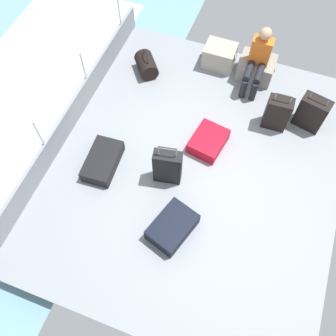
{
  "coord_description": "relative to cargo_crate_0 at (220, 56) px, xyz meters",
  "views": [
    {
      "loc": [
        0.59,
        -2.84,
        5.04
      ],
      "look_at": [
        -0.35,
        -0.33,
        0.25
      ],
      "focal_mm": 39.55,
      "sensor_mm": 36.0,
      "label": 1
    }
  ],
  "objects": [
    {
      "name": "suitcase_3",
      "position": [
        1.25,
        -1.0,
        0.1
      ],
      "size": [
        0.4,
        0.25,
        0.75
      ],
      "color": "black",
      "rests_on": "ground_plane"
    },
    {
      "name": "suitcase_5",
      "position": [
        -1.07,
        -2.69,
        -0.1
      ],
      "size": [
        0.5,
        0.78,
        0.22
      ],
      "color": "black",
      "rests_on": "ground_plane"
    },
    {
      "name": "sea_wake",
      "position": [
        -3.3,
        -2.19,
        -0.55
      ],
      "size": [
        12.0,
        12.0,
        0.01
      ],
      "color": "#6B99A8",
      "rests_on": "ground_plane"
    },
    {
      "name": "duffel_bag",
      "position": [
        -1.17,
        -0.63,
        -0.04
      ],
      "size": [
        0.55,
        0.58,
        0.47
      ],
      "color": "black",
      "rests_on": "ground_plane"
    },
    {
      "name": "cargo_crate_1",
      "position": [
        0.69,
        -0.04,
        -0.02
      ],
      "size": [
        0.65,
        0.5,
        0.38
      ],
      "color": "gray",
      "rests_on": "ground_plane"
    },
    {
      "name": "suitcase_0",
      "position": [
        1.76,
        -0.79,
        0.09
      ],
      "size": [
        0.5,
        0.35,
        0.72
      ],
      "color": "black",
      "rests_on": "ground_plane"
    },
    {
      "name": "suitcase_2",
      "position": [
        0.35,
        -1.76,
        -0.1
      ],
      "size": [
        0.58,
        0.68,
        0.22
      ],
      "color": "#B70C1E",
      "rests_on": "ground_plane"
    },
    {
      "name": "railing_port",
      "position": [
        -1.87,
        -2.19,
        0.57
      ],
      "size": [
        0.04,
        4.2,
        1.02
      ],
      "color": "silver",
      "rests_on": "ground_plane"
    },
    {
      "name": "suitcase_4",
      "position": [
        -0.05,
        -2.55,
        0.13
      ],
      "size": [
        0.44,
        0.26,
        0.87
      ],
      "color": "black",
      "rests_on": "ground_plane"
    },
    {
      "name": "cargo_crate_0",
      "position": [
        0.0,
        0.0,
        0.0
      ],
      "size": [
        0.58,
        0.45,
        0.41
      ],
      "color": "gray",
      "rests_on": "ground_plane"
    },
    {
      "name": "suitcase_1",
      "position": [
        0.31,
        -3.32,
        -0.08
      ],
      "size": [
        0.65,
        0.79,
        0.25
      ],
      "color": "black",
      "rests_on": "ground_plane"
    },
    {
      "name": "ground_plane",
      "position": [
        0.3,
        -2.19,
        -0.24
      ],
      "size": [
        4.4,
        5.2,
        0.06
      ],
      "primitive_type": "cube",
      "color": "gray"
    },
    {
      "name": "gunwale_port",
      "position": [
        -1.87,
        -2.19,
        0.02
      ],
      "size": [
        0.06,
        5.2,
        0.45
      ],
      "primitive_type": "cube",
      "color": "gray",
      "rests_on": "ground_plane"
    },
    {
      "name": "passenger_seated",
      "position": [
        0.69,
        -0.22,
        0.36
      ],
      "size": [
        0.34,
        0.66,
        1.08
      ],
      "color": "orange",
      "rests_on": "ground_plane"
    }
  ]
}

